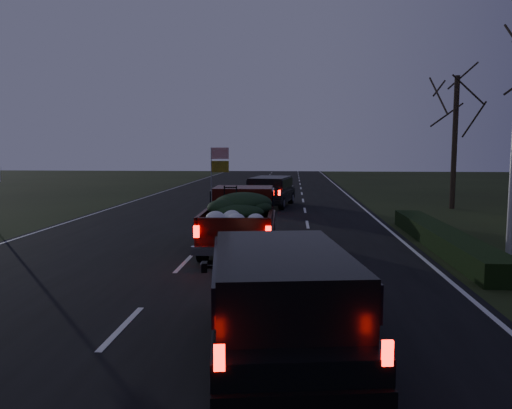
# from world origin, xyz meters

# --- Properties ---
(ground) EXTENTS (120.00, 120.00, 0.00)m
(ground) POSITION_xyz_m (0.00, 0.00, 0.00)
(ground) COLOR black
(ground) RESTS_ON ground
(road_asphalt) EXTENTS (14.00, 120.00, 0.02)m
(road_asphalt) POSITION_xyz_m (0.00, 0.00, 0.01)
(road_asphalt) COLOR black
(road_asphalt) RESTS_ON ground
(hedge_row) EXTENTS (1.00, 10.00, 0.60)m
(hedge_row) POSITION_xyz_m (7.80, 3.00, 0.30)
(hedge_row) COLOR black
(hedge_row) RESTS_ON ground
(bare_tree_far) EXTENTS (3.60, 3.60, 7.00)m
(bare_tree_far) POSITION_xyz_m (11.50, 14.00, 5.23)
(bare_tree_far) COLOR black
(bare_tree_far) RESTS_ON ground
(pickup_truck) EXTENTS (2.23, 5.52, 2.87)m
(pickup_truck) POSITION_xyz_m (1.34, 2.37, 1.07)
(pickup_truck) COLOR #3D0C08
(pickup_truck) RESTS_ON ground
(lead_suv) EXTENTS (2.64, 4.91, 1.34)m
(lead_suv) POSITION_xyz_m (1.76, 14.19, 1.01)
(lead_suv) COLOR black
(lead_suv) RESTS_ON ground
(rear_suv) EXTENTS (2.67, 5.00, 1.37)m
(rear_suv) POSITION_xyz_m (2.81, -6.05, 1.04)
(rear_suv) COLOR black
(rear_suv) RESTS_ON ground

